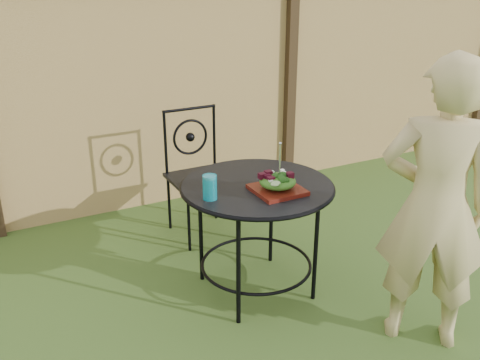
{
  "coord_description": "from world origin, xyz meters",
  "views": [
    {
      "loc": [
        -1.35,
        -1.95,
        1.93
      ],
      "look_at": [
        0.0,
        0.65,
        0.75
      ],
      "focal_mm": 40.0,
      "sensor_mm": 36.0,
      "label": 1
    }
  ],
  "objects_px": {
    "patio_table": "(257,205)",
    "salad_plate": "(277,190)",
    "diner": "(435,207)",
    "patio_chair": "(199,170)"
  },
  "relations": [
    {
      "from": "patio_chair",
      "to": "diner",
      "type": "height_order",
      "value": "diner"
    },
    {
      "from": "patio_table",
      "to": "salad_plate",
      "type": "distance_m",
      "value": 0.22
    },
    {
      "from": "patio_table",
      "to": "diner",
      "type": "distance_m",
      "value": 1.02
    },
    {
      "from": "patio_table",
      "to": "salad_plate",
      "type": "height_order",
      "value": "salad_plate"
    },
    {
      "from": "patio_table",
      "to": "diner",
      "type": "bearing_deg",
      "value": -54.81
    },
    {
      "from": "patio_chair",
      "to": "patio_table",
      "type": "bearing_deg",
      "value": -90.89
    },
    {
      "from": "diner",
      "to": "salad_plate",
      "type": "height_order",
      "value": "diner"
    },
    {
      "from": "patio_table",
      "to": "salad_plate",
      "type": "xyz_separation_m",
      "value": [
        0.05,
        -0.15,
        0.15
      ]
    },
    {
      "from": "diner",
      "to": "salad_plate",
      "type": "distance_m",
      "value": 0.86
    },
    {
      "from": "patio_table",
      "to": "patio_chair",
      "type": "bearing_deg",
      "value": 89.11
    }
  ]
}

